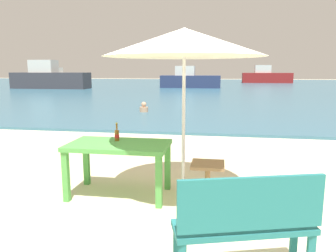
{
  "coord_description": "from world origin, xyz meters",
  "views": [
    {
      "loc": [
        0.79,
        -3.64,
        1.78
      ],
      "look_at": [
        -0.31,
        3.0,
        0.6
      ],
      "focal_mm": 34.62,
      "sensor_mm": 36.0,
      "label": 1
    }
  ],
  "objects_px": {
    "bench_teal_center": "(247,221)",
    "boat_sailboat": "(190,80)",
    "boat_fishing_trawler": "(266,76)",
    "boat_ferry": "(58,77)",
    "picnic_table_green": "(119,151)",
    "boat_cargo_ship": "(50,78)",
    "swimmer_person": "(144,108)",
    "patio_umbrella": "(184,43)",
    "side_table_wood": "(208,177)",
    "beer_bottle_amber": "(117,134)"
  },
  "relations": [
    {
      "from": "patio_umbrella",
      "to": "boat_ferry",
      "type": "height_order",
      "value": "patio_umbrella"
    },
    {
      "from": "boat_fishing_trawler",
      "to": "boat_sailboat",
      "type": "distance_m",
      "value": 15.72
    },
    {
      "from": "bench_teal_center",
      "to": "boat_fishing_trawler",
      "type": "distance_m",
      "value": 41.55
    },
    {
      "from": "beer_bottle_amber",
      "to": "side_table_wood",
      "type": "height_order",
      "value": "beer_bottle_amber"
    },
    {
      "from": "boat_ferry",
      "to": "beer_bottle_amber",
      "type": "bearing_deg",
      "value": -61.12
    },
    {
      "from": "boat_sailboat",
      "to": "boat_cargo_ship",
      "type": "height_order",
      "value": "boat_cargo_ship"
    },
    {
      "from": "picnic_table_green",
      "to": "side_table_wood",
      "type": "distance_m",
      "value": 1.28
    },
    {
      "from": "boat_ferry",
      "to": "boat_cargo_ship",
      "type": "bearing_deg",
      "value": -64.73
    },
    {
      "from": "beer_bottle_amber",
      "to": "patio_umbrella",
      "type": "height_order",
      "value": "patio_umbrella"
    },
    {
      "from": "beer_bottle_amber",
      "to": "boat_cargo_ship",
      "type": "distance_m",
      "value": 26.99
    },
    {
      "from": "patio_umbrella",
      "to": "swimmer_person",
      "type": "relative_size",
      "value": 5.61
    },
    {
      "from": "boat_cargo_ship",
      "to": "patio_umbrella",
      "type": "bearing_deg",
      "value": -57.3
    },
    {
      "from": "boat_ferry",
      "to": "boat_cargo_ship",
      "type": "relative_size",
      "value": 0.78
    },
    {
      "from": "beer_bottle_amber",
      "to": "boat_ferry",
      "type": "height_order",
      "value": "boat_ferry"
    },
    {
      "from": "side_table_wood",
      "to": "swimmer_person",
      "type": "bearing_deg",
      "value": 109.04
    },
    {
      "from": "swimmer_person",
      "to": "boat_fishing_trawler",
      "type": "height_order",
      "value": "boat_fishing_trawler"
    },
    {
      "from": "boat_ferry",
      "to": "boat_sailboat",
      "type": "bearing_deg",
      "value": -31.47
    },
    {
      "from": "swimmer_person",
      "to": "picnic_table_green",
      "type": "bearing_deg",
      "value": -78.73
    },
    {
      "from": "swimmer_person",
      "to": "boat_sailboat",
      "type": "bearing_deg",
      "value": 89.67
    },
    {
      "from": "boat_fishing_trawler",
      "to": "boat_sailboat",
      "type": "relative_size",
      "value": 1.11
    },
    {
      "from": "side_table_wood",
      "to": "boat_ferry",
      "type": "height_order",
      "value": "boat_ferry"
    },
    {
      "from": "side_table_wood",
      "to": "boat_fishing_trawler",
      "type": "bearing_deg",
      "value": 81.65
    },
    {
      "from": "boat_fishing_trawler",
      "to": "boat_sailboat",
      "type": "xyz_separation_m",
      "value": [
        -8.64,
        -13.13,
        -0.08
      ]
    },
    {
      "from": "side_table_wood",
      "to": "boat_ferry",
      "type": "bearing_deg",
      "value": 120.25
    },
    {
      "from": "boat_fishing_trawler",
      "to": "patio_umbrella",
      "type": "bearing_deg",
      "value": -98.83
    },
    {
      "from": "picnic_table_green",
      "to": "boat_ferry",
      "type": "distance_m",
      "value": 43.83
    },
    {
      "from": "swimmer_person",
      "to": "boat_ferry",
      "type": "height_order",
      "value": "boat_ferry"
    },
    {
      "from": "patio_umbrella",
      "to": "side_table_wood",
      "type": "height_order",
      "value": "patio_umbrella"
    },
    {
      "from": "boat_ferry",
      "to": "boat_fishing_trawler",
      "type": "relative_size",
      "value": 0.88
    },
    {
      "from": "boat_fishing_trawler",
      "to": "boat_ferry",
      "type": "bearing_deg",
      "value": -177.68
    },
    {
      "from": "boat_cargo_ship",
      "to": "bench_teal_center",
      "type": "bearing_deg",
      "value": -57.87
    },
    {
      "from": "patio_umbrella",
      "to": "boat_ferry",
      "type": "distance_m",
      "value": 44.3
    },
    {
      "from": "picnic_table_green",
      "to": "boat_cargo_ship",
      "type": "height_order",
      "value": "boat_cargo_ship"
    },
    {
      "from": "patio_umbrella",
      "to": "boat_fishing_trawler",
      "type": "relative_size",
      "value": 0.37
    },
    {
      "from": "bench_teal_center",
      "to": "boat_sailboat",
      "type": "distance_m",
      "value": 28.25
    },
    {
      "from": "bench_teal_center",
      "to": "boat_fishing_trawler",
      "type": "bearing_deg",
      "value": 82.51
    },
    {
      "from": "patio_umbrella",
      "to": "boat_cargo_ship",
      "type": "xyz_separation_m",
      "value": [
        -14.93,
        23.26,
        -1.12
      ]
    },
    {
      "from": "boat_ferry",
      "to": "boat_fishing_trawler",
      "type": "distance_m",
      "value": 28.24
    },
    {
      "from": "side_table_wood",
      "to": "boat_ferry",
      "type": "relative_size",
      "value": 0.1
    },
    {
      "from": "boat_sailboat",
      "to": "boat_cargo_ship",
      "type": "distance_m",
      "value": 12.83
    },
    {
      "from": "picnic_table_green",
      "to": "boat_cargo_ship",
      "type": "xyz_separation_m",
      "value": [
        -14.02,
        23.26,
        0.34
      ]
    },
    {
      "from": "beer_bottle_amber",
      "to": "side_table_wood",
      "type": "bearing_deg",
      "value": -8.1
    },
    {
      "from": "bench_teal_center",
      "to": "boat_ferry",
      "type": "xyz_separation_m",
      "value": [
        -22.8,
        40.05,
        0.25
      ]
    },
    {
      "from": "bench_teal_center",
      "to": "boat_cargo_ship",
      "type": "relative_size",
      "value": 0.18
    },
    {
      "from": "side_table_wood",
      "to": "boat_sailboat",
      "type": "distance_m",
      "value": 26.59
    },
    {
      "from": "swimmer_person",
      "to": "boat_ferry",
      "type": "distance_m",
      "value": 35.69
    },
    {
      "from": "boat_fishing_trawler",
      "to": "boat_sailboat",
      "type": "height_order",
      "value": "boat_fishing_trawler"
    },
    {
      "from": "bench_teal_center",
      "to": "boat_sailboat",
      "type": "relative_size",
      "value": 0.22
    },
    {
      "from": "boat_fishing_trawler",
      "to": "picnic_table_green",
      "type": "bearing_deg",
      "value": -100.12
    },
    {
      "from": "bench_teal_center",
      "to": "boat_sailboat",
      "type": "height_order",
      "value": "boat_sailboat"
    }
  ]
}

